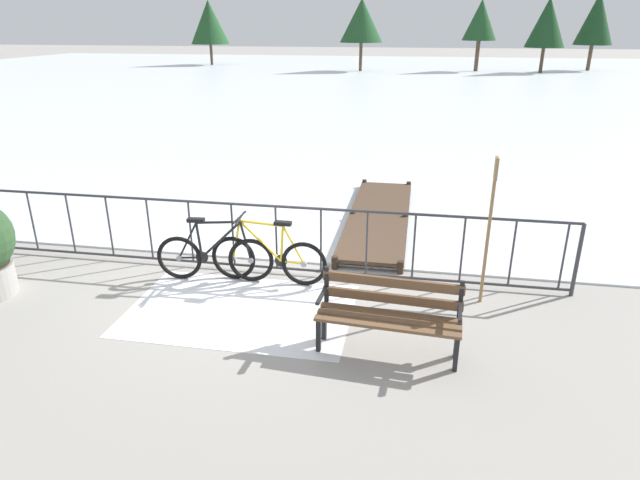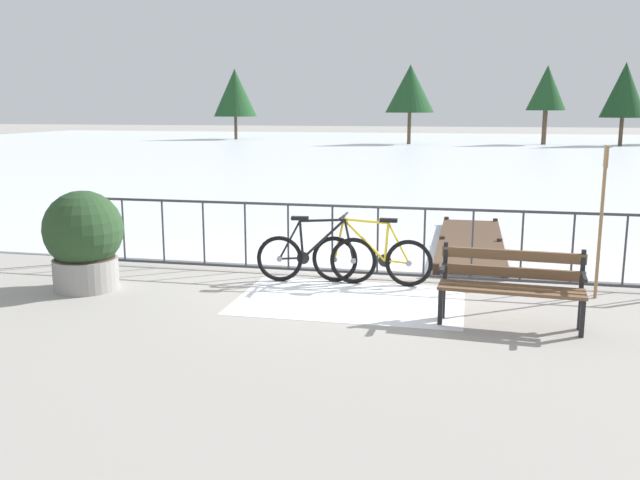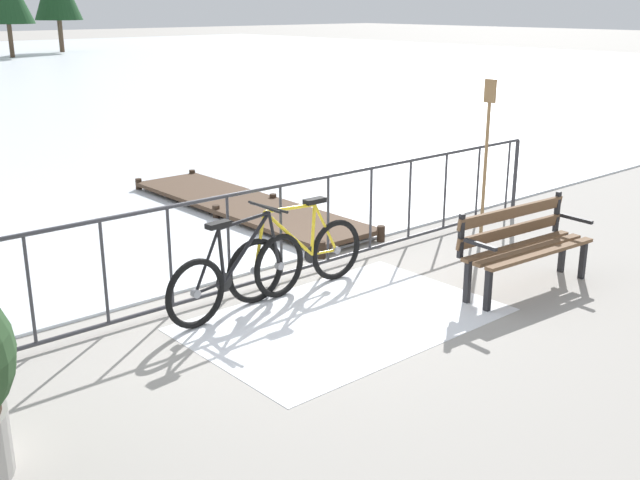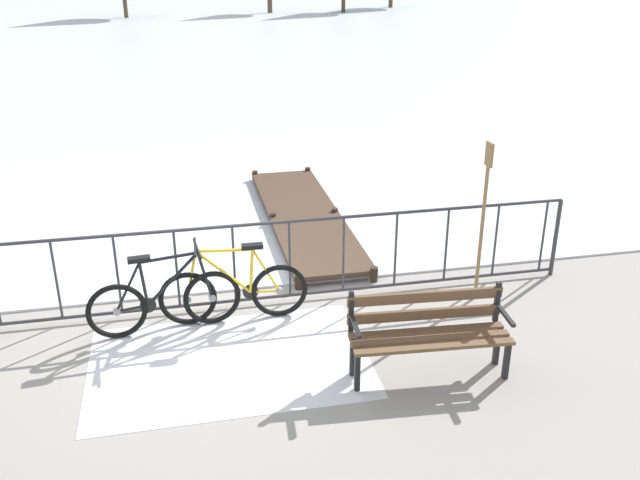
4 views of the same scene
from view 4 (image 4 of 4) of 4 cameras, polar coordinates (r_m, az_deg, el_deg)
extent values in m
plane|color=#9E9991|center=(8.43, -9.18, -5.66)|extent=(160.00, 160.00, 0.00)
cube|color=silver|center=(36.02, -12.26, 16.38)|extent=(80.00, 56.00, 0.03)
cube|color=white|center=(7.40, -7.48, -9.96)|extent=(2.90, 1.91, 0.01)
cylinder|color=#38383D|center=(7.98, -9.65, 0.95)|extent=(9.00, 0.04, 0.04)
cylinder|color=#38383D|center=(8.39, -9.21, -5.19)|extent=(9.00, 0.04, 0.04)
cylinder|color=#38383D|center=(9.46, 18.88, 0.16)|extent=(0.06, 0.06, 1.05)
cylinder|color=#38383D|center=(8.30, -20.95, -3.12)|extent=(0.03, 0.03, 0.97)
cylinder|color=#38383D|center=(8.21, -16.39, -2.77)|extent=(0.03, 0.03, 0.97)
cylinder|color=#38383D|center=(8.17, -11.75, -2.39)|extent=(0.03, 0.03, 0.97)
cylinder|color=#38383D|center=(8.19, -7.11, -2.00)|extent=(0.03, 0.03, 0.97)
cylinder|color=#38383D|center=(8.26, -2.52, -1.59)|extent=(0.03, 0.03, 0.97)
cylinder|color=#38383D|center=(8.39, 1.95, -1.19)|extent=(0.03, 0.03, 0.97)
cylinder|color=#38383D|center=(8.56, 6.27, -0.80)|extent=(0.03, 0.03, 0.97)
cylinder|color=#38383D|center=(8.78, 10.40, -0.41)|extent=(0.03, 0.03, 0.97)
cylinder|color=#38383D|center=(9.05, 14.30, -0.05)|extent=(0.03, 0.03, 0.97)
cylinder|color=#38383D|center=(9.35, 17.96, 0.29)|extent=(0.03, 0.03, 0.97)
torus|color=black|center=(8.04, -3.37, -4.21)|extent=(0.66, 0.08, 0.66)
cylinder|color=gray|center=(8.04, -3.37, -4.21)|extent=(0.08, 0.06, 0.08)
torus|color=black|center=(8.00, -10.87, -4.78)|extent=(0.66, 0.08, 0.66)
cylinder|color=gray|center=(8.00, -10.87, -4.78)|extent=(0.08, 0.06, 0.08)
cylinder|color=yellow|center=(7.89, -5.69, -2.56)|extent=(0.08, 0.04, 0.53)
cylinder|color=yellow|center=(7.87, -7.98, -2.63)|extent=(0.61, 0.05, 0.59)
cylinder|color=yellow|center=(7.76, -7.93, -0.86)|extent=(0.63, 0.05, 0.07)
cylinder|color=yellow|center=(8.02, -4.56, -4.24)|extent=(0.34, 0.04, 0.05)
cylinder|color=yellow|center=(7.91, -4.47, -2.53)|extent=(0.32, 0.04, 0.56)
cylinder|color=yellow|center=(7.87, -10.57, -2.88)|extent=(0.16, 0.04, 0.59)
cube|color=black|center=(7.76, -5.62, -0.52)|extent=(0.24, 0.11, 0.05)
cylinder|color=black|center=(7.73, -10.29, -0.59)|extent=(0.04, 0.52, 0.03)
cylinder|color=black|center=(8.01, -5.76, -4.27)|extent=(0.18, 0.03, 0.18)
torus|color=black|center=(7.92, -16.43, -5.68)|extent=(0.66, 0.12, 0.66)
cylinder|color=gray|center=(7.92, -16.43, -5.68)|extent=(0.08, 0.07, 0.08)
torus|color=black|center=(7.98, -8.90, -4.73)|extent=(0.66, 0.12, 0.66)
cylinder|color=gray|center=(7.98, -8.90, -4.73)|extent=(0.08, 0.07, 0.08)
cylinder|color=black|center=(7.79, -14.36, -3.56)|extent=(0.08, 0.04, 0.53)
cylinder|color=black|center=(7.80, -12.08, -3.18)|extent=(0.61, 0.10, 0.59)
cylinder|color=black|center=(7.69, -12.39, -1.43)|extent=(0.63, 0.10, 0.07)
cylinder|color=black|center=(7.91, -15.23, -5.47)|extent=(0.34, 0.06, 0.05)
cylinder|color=black|center=(7.79, -15.59, -3.78)|extent=(0.32, 0.06, 0.56)
cylinder|color=black|center=(7.84, -9.48, -2.92)|extent=(0.16, 0.05, 0.59)
cube|color=black|center=(7.66, -14.74, -1.55)|extent=(0.25, 0.12, 0.05)
cylinder|color=black|center=(7.69, -10.11, -0.70)|extent=(0.08, 0.52, 0.03)
cylinder|color=black|center=(7.91, -14.02, -5.26)|extent=(0.18, 0.04, 0.18)
cube|color=brown|center=(7.11, 8.78, -7.44)|extent=(1.60, 0.22, 0.04)
cube|color=brown|center=(6.98, 9.13, -8.07)|extent=(1.60, 0.22, 0.04)
cube|color=brown|center=(6.86, 9.50, -8.73)|extent=(1.60, 0.22, 0.04)
cube|color=brown|center=(7.12, 8.63, -6.08)|extent=(1.60, 0.17, 0.12)
cube|color=brown|center=(7.02, 8.73, -4.66)|extent=(1.60, 0.17, 0.12)
cube|color=black|center=(7.24, 15.17, -9.48)|extent=(0.05, 0.06, 0.44)
cube|color=black|center=(7.44, 14.40, -8.41)|extent=(0.05, 0.06, 0.44)
cube|color=black|center=(7.32, 14.41, -4.97)|extent=(0.05, 0.05, 0.45)
cube|color=black|center=(7.13, 15.12, -6.08)|extent=(0.07, 0.40, 0.04)
cube|color=black|center=(6.83, 3.10, -10.77)|extent=(0.05, 0.06, 0.44)
cube|color=black|center=(7.04, 2.69, -9.58)|extent=(0.05, 0.06, 0.44)
cube|color=black|center=(6.91, 2.58, -5.96)|extent=(0.05, 0.05, 0.45)
cube|color=black|center=(6.71, 2.96, -7.17)|extent=(0.07, 0.40, 0.04)
cylinder|color=#937047|center=(8.44, 13.18, 0.43)|extent=(0.04, 0.04, 1.70)
cube|color=#937047|center=(8.11, 13.81, 6.89)|extent=(0.03, 0.16, 0.28)
cube|color=#4C3828|center=(10.81, -1.32, 2.03)|extent=(1.10, 4.40, 0.06)
cylinder|color=#35271C|center=(8.76, -1.76, -3.45)|extent=(0.10, 0.10, 0.20)
cylinder|color=#35271C|center=(8.97, 4.48, -2.84)|extent=(0.10, 0.10, 0.20)
cylinder|color=#35271C|center=(10.74, -3.91, 1.72)|extent=(0.10, 0.10, 0.20)
cylinder|color=#35271C|center=(10.92, 1.23, 2.13)|extent=(0.10, 0.10, 0.20)
cylinder|color=#35271C|center=(12.80, -5.39, 5.26)|extent=(0.10, 0.10, 0.20)
cylinder|color=#35271C|center=(12.94, -1.02, 5.57)|extent=(0.10, 0.10, 0.20)
camera|label=1|loc=(2.57, 69.89, -4.67)|focal=30.60mm
camera|label=2|loc=(3.23, 113.42, -41.65)|focal=38.25mm
camera|label=3|loc=(4.52, -78.27, -11.61)|focal=42.55mm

